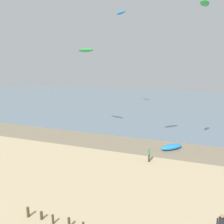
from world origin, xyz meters
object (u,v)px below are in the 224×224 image
(kite_aloft_0, at_px, (121,13))
(kite_aloft_2, at_px, (205,3))
(grounded_kite, at_px, (172,147))
(kite_aloft_6, at_px, (86,50))
(person_mid_beach, at_px, (149,154))

(kite_aloft_0, distance_m, kite_aloft_2, 31.97)
(kite_aloft_2, bearing_deg, grounded_kite, -124.14)
(kite_aloft_0, xyz_separation_m, kite_aloft_2, (17.99, -25.95, -4.99))
(kite_aloft_0, bearing_deg, kite_aloft_6, 137.50)
(person_mid_beach, bearing_deg, kite_aloft_2, 20.15)
(kite_aloft_2, bearing_deg, kite_aloft_6, -98.03)
(grounded_kite, xyz_separation_m, kite_aloft_0, (-15.04, 22.66, 21.42))
(grounded_kite, bearing_deg, kite_aloft_2, 82.86)
(person_mid_beach, xyz_separation_m, grounded_kite, (1.82, 5.04, -0.59))
(person_mid_beach, xyz_separation_m, kite_aloft_2, (4.76, 1.75, 15.84))
(person_mid_beach, distance_m, grounded_kite, 5.39)
(kite_aloft_0, bearing_deg, kite_aloft_2, 169.12)
(kite_aloft_2, height_order, kite_aloft_6, kite_aloft_2)
(person_mid_beach, height_order, grounded_kite, person_mid_beach)
(grounded_kite, distance_m, kite_aloft_2, 17.02)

